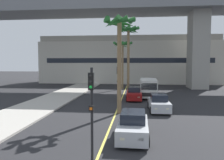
% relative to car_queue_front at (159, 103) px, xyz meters
% --- Properties ---
extents(sidewalk_left, '(4.80, 80.00, 0.15)m').
position_rel_car_queue_front_xyz_m(sidewalk_left, '(-11.83, -2.48, -0.65)').
color(sidewalk_left, '#ADA89E').
rests_on(sidewalk_left, ground).
extents(lane_stripe_center, '(0.14, 56.00, 0.01)m').
position_rel_car_queue_front_xyz_m(lane_stripe_center, '(-3.83, 5.52, -0.72)').
color(lane_stripe_center, '#DBCC4C').
rests_on(lane_stripe_center, ground).
extents(bridge_overpass, '(85.80, 8.00, 17.38)m').
position_rel_car_queue_front_xyz_m(bridge_overpass, '(-2.81, 19.87, 13.18)').
color(bridge_overpass, slate).
rests_on(bridge_overpass, ground).
extents(pier_building_backdrop, '(38.24, 8.04, 10.13)m').
position_rel_car_queue_front_xyz_m(pier_building_backdrop, '(-3.83, 29.81, 4.28)').
color(pier_building_backdrop, beige).
rests_on(pier_building_backdrop, ground).
extents(car_queue_front, '(1.90, 4.14, 1.56)m').
position_rel_car_queue_front_xyz_m(car_queue_front, '(0.00, 0.00, 0.00)').
color(car_queue_front, '#B7BABF').
rests_on(car_queue_front, ground).
extents(car_queue_second, '(1.90, 4.13, 1.56)m').
position_rel_car_queue_front_xyz_m(car_queue_second, '(-2.24, -7.81, 0.00)').
color(car_queue_second, '#B7BABF').
rests_on(car_queue_second, ground).
extents(car_queue_third, '(1.92, 4.14, 1.56)m').
position_rel_car_queue_front_xyz_m(car_queue_third, '(-2.33, 6.05, 0.00)').
color(car_queue_third, maroon).
rests_on(car_queue_third, ground).
extents(delivery_van, '(2.25, 5.29, 2.36)m').
position_rel_car_queue_front_xyz_m(delivery_van, '(-0.52, 8.10, 0.57)').
color(delivery_van, silver).
rests_on(delivery_van, ground).
extents(traffic_light_median_near, '(0.24, 0.37, 4.20)m').
position_rel_car_queue_front_xyz_m(traffic_light_median_near, '(-4.04, -11.10, 1.99)').
color(traffic_light_median_near, black).
rests_on(traffic_light_median_near, ground).
extents(traffic_light_median_far, '(0.24, 0.37, 4.20)m').
position_rel_car_queue_front_xyz_m(traffic_light_median_far, '(-4.06, 3.73, 1.99)').
color(traffic_light_median_far, black).
rests_on(traffic_light_median_far, ground).
extents(palm_tree_near_median, '(2.85, 2.87, 8.38)m').
position_rel_car_queue_front_xyz_m(palm_tree_near_median, '(-3.54, -1.30, 6.04)').
color(palm_tree_near_median, brown).
rests_on(palm_tree_near_median, ground).
extents(palm_tree_mid_median, '(3.37, 3.39, 8.05)m').
position_rel_car_queue_front_xyz_m(palm_tree_mid_median, '(-4.36, 17.39, 6.01)').
color(palm_tree_mid_median, brown).
rests_on(palm_tree_mid_median, ground).
extents(palm_tree_far_median, '(2.98, 3.03, 9.38)m').
position_rel_car_queue_front_xyz_m(palm_tree_far_median, '(-3.18, 10.00, 7.09)').
color(palm_tree_far_median, brown).
rests_on(palm_tree_far_median, ground).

